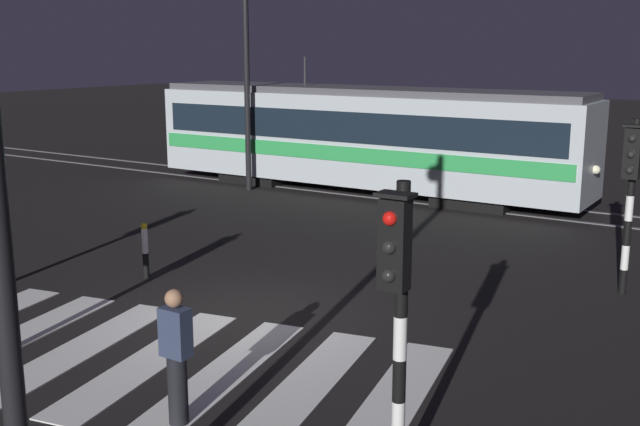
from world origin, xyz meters
name	(u,v)px	position (x,y,z in m)	size (l,w,h in m)	color
ground_plane	(247,315)	(0.00, 0.00, 0.00)	(120.00, 120.00, 0.00)	black
rail_near	(471,209)	(0.00, 10.25, 0.01)	(80.00, 0.12, 0.03)	#59595E
rail_far	(489,201)	(0.00, 11.68, 0.01)	(80.00, 0.12, 0.03)	#59595E
crosswalk_zebra	(149,361)	(0.00, -2.33, 0.01)	(8.67, 5.54, 0.02)	silver
traffic_light_corner_near_right	(397,292)	(4.47, -3.32, 2.12)	(0.36, 0.42, 3.22)	black
traffic_light_corner_far_right	(631,181)	(5.14, 4.57, 2.13)	(0.36, 0.42, 3.23)	black
street_lamp_trackside_left	(241,43)	(-7.11, 9.07, 4.58)	(0.44, 1.21, 7.23)	black
tram	(362,136)	(-3.93, 10.96, 1.74)	(14.19, 2.58, 4.15)	#B2BCC1
pedestrian_waiting_at_kerb	(176,356)	(1.66, -3.51, 0.88)	(0.36, 0.24, 1.71)	black
bollard_island_edge	(145,250)	(-3.02, 0.67, 0.56)	(0.12, 0.12, 1.11)	black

